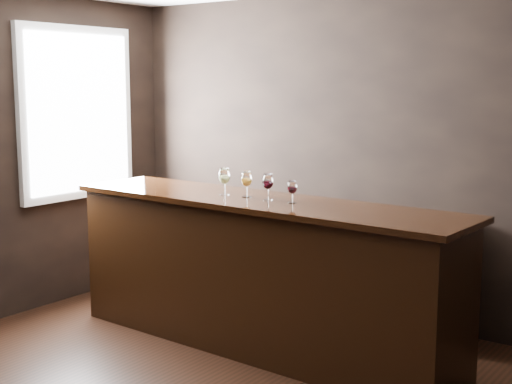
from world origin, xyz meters
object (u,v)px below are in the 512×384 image
Objects in this scene: bar_counter at (259,276)px; back_bar_shelf at (317,261)px; glass_white at (224,177)px; glass_red_b at (292,188)px; glass_amber at (247,179)px; glass_red_a at (268,182)px.

bar_counter is 1.21× the size of back_bar_shelf.
glass_white is at bearing -178.85° from bar_counter.
bar_counter is 0.82m from glass_white.
bar_counter is 15.05× the size of glass_white.
glass_red_b is (0.64, -0.01, -0.03)m from glass_white.
glass_amber is 0.21m from glass_red_a.
glass_red_b is at bearing -2.62° from glass_red_a.
glass_white is at bearing -175.62° from glass_amber.
back_bar_shelf is 15.73× the size of glass_red_b.
glass_red_b is at bearing -1.29° from glass_white.
bar_counter is at bearing -0.93° from glass_white.
glass_red_b reaches higher than back_bar_shelf.
glass_white is at bearing -107.27° from back_bar_shelf.
bar_counter reaches higher than back_bar_shelf.
glass_amber is 1.00× the size of glass_red_a.
glass_red_a is at bearing -5.33° from glass_amber.
back_bar_shelf is at bearing 94.99° from bar_counter.
glass_red_b is (0.44, -0.03, -0.02)m from glass_amber.
glass_red_b is at bearing 0.38° from bar_counter.
glass_white is 1.06× the size of glass_amber.
glass_amber is at bearing 176.06° from glass_red_b.
glass_white reaches higher than bar_counter.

